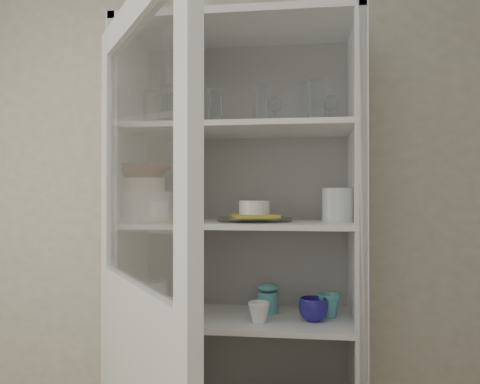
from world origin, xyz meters
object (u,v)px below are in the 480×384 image
Objects in this scene: goblet_3 at (330,111)px; mug_blue at (313,309)px; goblet_2 at (275,112)px; plate_stack_front at (143,207)px; measuring_cups at (154,311)px; grey_bowl_stack at (338,205)px; mug_teal at (328,305)px; glass_platter at (255,219)px; mug_white at (259,312)px; cupboard_door at (139,357)px; teal_jar at (268,300)px; terracotta_bowl at (143,171)px; pantry_cabinet at (242,294)px; yellow_trivet at (255,216)px; goblet_0 at (168,115)px; goblet_1 at (193,112)px; white_ramekin at (255,207)px; cream_bowl at (143,185)px; white_canister at (155,296)px.

goblet_3 is 1.35× the size of mug_blue.
goblet_3 is at bearing -0.14° from goblet_2.
plate_stack_front reaches higher than measuring_cups.
grey_bowl_stack reaches higher than mug_blue.
plate_stack_front reaches higher than mug_teal.
mug_white is at bearing -74.85° from glass_platter.
cupboard_door is at bearing -138.18° from grey_bowl_stack.
teal_jar reaches higher than mug_teal.
plate_stack_front is 2.14× the size of mug_blue.
terracotta_bowl is at bearing -176.54° from grey_bowl_stack.
pantry_cabinet is 0.34m from glass_platter.
pantry_cabinet is 0.36m from yellow_trivet.
goblet_0 is 0.93× the size of goblet_1.
mug_blue is at bearing -119.60° from goblet_3.
cupboard_door is (-0.24, -0.65, -0.07)m from pantry_cabinet.
white_ramekin is (0.47, 0.05, -0.15)m from terracotta_bowl.
yellow_trivet reaches higher than measuring_cups.
glass_platter is at bearing 6.25° from cream_bowl.
goblet_3 reaches higher than mug_teal.
goblet_3 is 0.91m from mug_white.
glass_platter is at bearing 116.95° from cupboard_door.
cupboard_door is at bearing -71.97° from cream_bowl.
goblet_3 is 1.48× the size of measuring_cups.
grey_bowl_stack is at bearing 3.46° from terracotta_bowl.
white_canister is (0.03, 0.08, -0.55)m from terracotta_bowl.
goblet_3 reaches higher than white_ramekin.
goblet_3 is at bearing 3.05° from pantry_cabinet.
white_canister is (-0.45, 0.03, -0.36)m from yellow_trivet.
mug_blue is 0.90× the size of white_canister.
goblet_2 reaches higher than terracotta_bowl.
yellow_trivet reaches higher than mug_white.
yellow_trivet is (0.47, 0.05, -0.13)m from cream_bowl.
goblet_2 is at bearing 77.18° from mug_white.
measuring_cups is at bearing -160.66° from mug_blue.
yellow_trivet is (0.29, -0.09, -0.46)m from goblet_1.
glass_platter is at bearing -16.69° from goblet_0.
cupboard_door is at bearing -120.64° from mug_white.
mug_blue is at bearing -10.39° from glass_platter.
goblet_0 is 0.64m from glass_platter.
teal_jar is (0.53, 0.12, -0.50)m from cream_bowl.
teal_jar is (0.34, -0.02, -0.83)m from goblet_1.
cream_bowl reaches higher than mug_teal.
pantry_cabinet is 15.00× the size of grey_bowl_stack.
goblet_3 is 1.20× the size of white_ramekin.
terracotta_bowl is (-0.80, -0.14, -0.27)m from goblet_3.
goblet_2 is at bearing 8.35° from pantry_cabinet.
goblet_2 reaches higher than plate_stack_front.
terracotta_bowl is 0.55m from white_canister.
mug_teal is (0.78, 0.08, -0.51)m from cream_bowl.
glass_platter is (0.47, 0.05, -0.05)m from plate_stack_front.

